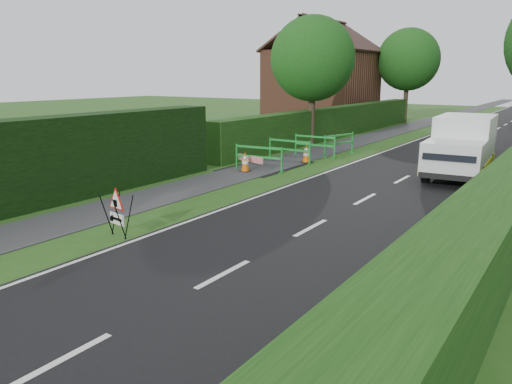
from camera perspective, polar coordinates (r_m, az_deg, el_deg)
The scene contains 20 objects.
ground at distance 10.52m, azimuth -18.14°, elevation -7.82°, with size 120.00×120.00×0.00m, color #244D16.
road_surface at distance 41.44m, azimuth 26.44°, elevation 6.79°, with size 6.00×90.00×0.02m, color black.
footpath at distance 42.51m, azimuth 19.05°, elevation 7.58°, with size 2.00×90.00×0.02m, color #2D2D30.
hedge_west_far at distance 30.97m, azimuth 9.07°, elevation 6.27°, with size 1.00×24.00×1.80m, color #14380F.
house_west at distance 40.14m, azimuth 7.55°, elevation 12.02°, with size 7.50×7.40×7.88m.
tree_nw at distance 27.00m, azimuth 6.51°, elevation 14.89°, with size 4.40×4.40×6.70m.
tree_fw at distance 41.85m, azimuth 17.01°, elevation 14.27°, with size 4.80×4.80×7.24m.
triangle_sign at distance 11.83m, azimuth -15.74°, elevation -1.82°, with size 0.77×0.77×0.99m.
works_van at distance 19.64m, azimuth 22.45°, elevation 4.93°, with size 2.21×4.94×2.20m.
traffic_cone_0 at distance 17.30m, azimuth 25.00°, elevation 1.08°, with size 0.38×0.38×0.79m.
traffic_cone_1 at distance 19.46m, azimuth 25.56°, elevation 2.25°, with size 0.38×0.38×0.79m.
traffic_cone_2 at distance 22.32m, azimuth 25.05°, elevation 3.56°, with size 0.38×0.38×0.79m.
traffic_cone_3 at distance 19.31m, azimuth -1.25°, elevation 3.48°, with size 0.38×0.38×0.79m.
traffic_cone_4 at distance 21.41m, azimuth 5.78°, elevation 4.38°, with size 0.38×0.38×0.79m.
ped_barrier_0 at distance 19.46m, azimuth 0.31°, elevation 4.26°, with size 2.08×0.54×1.00m.
ped_barrier_1 at distance 21.45m, azimuth 3.84°, elevation 5.07°, with size 2.07×0.41×1.00m.
ped_barrier_2 at distance 23.02m, azimuth 6.74°, elevation 5.57°, with size 2.06×0.38×1.00m.
ped_barrier_3 at distance 23.68m, azimuth 9.48°, elevation 5.69°, with size 0.86×2.08×1.00m.
redwhite_plank at distance 19.71m, azimuth -0.63°, elevation 2.52°, with size 1.50×0.04×0.25m, color red.
hatchback_car at distance 32.19m, azimuth 21.97°, elevation 6.97°, with size 1.62×4.02×1.37m, color silver.
Camera 1 is at (7.88, -5.93, 3.66)m, focal length 35.00 mm.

